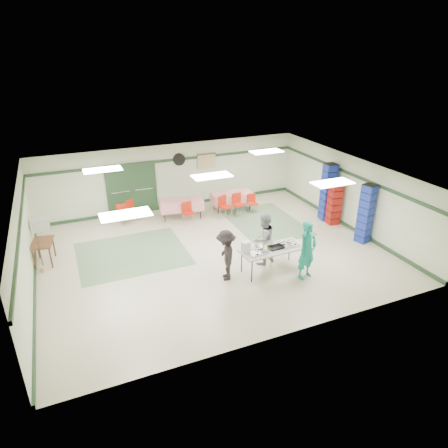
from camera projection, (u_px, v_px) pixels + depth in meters
name	position (u px, v px, depth m)	size (l,w,h in m)	color
floor	(213.00, 253.00, 13.35)	(11.00, 11.00, 0.00)	beige
ceiling	(212.00, 175.00, 12.23)	(11.00, 11.00, 0.00)	white
wall_back	(173.00, 176.00, 16.56)	(11.00, 11.00, 0.00)	beige
wall_front	(286.00, 288.00, 9.03)	(11.00, 11.00, 0.00)	beige
wall_left	(24.00, 247.00, 10.83)	(9.00, 9.00, 0.00)	beige
wall_right	(350.00, 193.00, 14.76)	(9.00, 9.00, 0.00)	beige
trim_back	(172.00, 160.00, 16.24)	(11.00, 0.06, 0.10)	#213D24
baseboard_back	(174.00, 205.00, 17.07)	(11.00, 0.06, 0.12)	#213D24
trim_left	(20.00, 223.00, 10.55)	(9.00, 0.06, 0.10)	#213D24
baseboard_left	(35.00, 287.00, 11.37)	(9.00, 0.06, 0.12)	#213D24
trim_right	(352.00, 175.00, 14.46)	(9.00, 0.06, 0.10)	#213D24
baseboard_right	(345.00, 224.00, 15.28)	(9.00, 0.06, 0.12)	#213D24
green_patch_a	(132.00, 254.00, 13.29)	(3.50, 3.00, 0.01)	gray
green_patch_b	(265.00, 222.00, 15.61)	(2.50, 3.50, 0.01)	gray
double_door_left	(120.00, 191.00, 15.85)	(0.90, 0.06, 2.10)	#939694
double_door_right	(144.00, 188.00, 16.19)	(0.90, 0.06, 2.10)	#939694
door_frame	(132.00, 189.00, 16.00)	(2.00, 0.03, 2.15)	#213D24
wall_fan	(179.00, 160.00, 16.33)	(0.50, 0.50, 0.10)	black
scroll_banner	(207.00, 161.00, 16.84)	(0.80, 0.02, 0.60)	#D4BC84
serving_table	(272.00, 250.00, 12.03)	(2.02, 0.88, 0.76)	#A1A09C
sheet_tray_right	(288.00, 245.00, 12.20)	(0.61, 0.46, 0.02)	silver
sheet_tray_mid	(266.00, 248.00, 12.03)	(0.57, 0.43, 0.02)	silver
sheet_tray_left	(258.00, 252.00, 11.76)	(0.55, 0.42, 0.02)	silver
baking_pan	(276.00, 247.00, 12.00)	(0.44, 0.28, 0.08)	black
foam_box_stack	(246.00, 247.00, 11.71)	(0.22, 0.20, 0.35)	white
volunteer_teal	(307.00, 250.00, 11.61)	(0.66, 0.43, 1.80)	#138879
volunteer_grey	(263.00, 239.00, 12.41)	(0.82, 0.64, 1.69)	gray
volunteer_dark	(226.00, 255.00, 11.59)	(1.01, 0.58, 1.56)	black
dining_table_a	(232.00, 197.00, 16.58)	(1.72, 0.84, 0.77)	red
dining_table_b	(181.00, 204.00, 15.79)	(1.79, 1.00, 0.77)	red
chair_a	(238.00, 202.00, 16.11)	(0.47, 0.47, 0.90)	red
chair_b	(224.00, 204.00, 15.89)	(0.54, 0.54, 0.89)	red
chair_c	(252.00, 201.00, 16.37)	(0.38, 0.38, 0.78)	red
chair_d	(188.00, 210.00, 15.36)	(0.41, 0.41, 0.85)	red
chair_loose_a	(132.00, 208.00, 15.53)	(0.56, 0.56, 0.87)	red
chair_loose_b	(122.00, 212.00, 15.24)	(0.42, 0.42, 0.82)	red
crate_stack_blue_a	(328.00, 192.00, 15.44)	(0.44, 0.44, 2.27)	navy
crate_stack_red	(334.00, 203.00, 15.19)	(0.43, 0.43, 1.66)	maroon
crate_stack_blue_b	(366.00, 214.00, 13.68)	(0.41, 0.41, 2.12)	navy
printer_table	(42.00, 245.00, 12.48)	(0.74, 1.01, 0.74)	brown
office_printer	(40.00, 224.00, 13.19)	(0.54, 0.47, 0.42)	#B6B6B1
broom	(40.00, 251.00, 12.08)	(0.03, 0.03, 1.26)	brown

